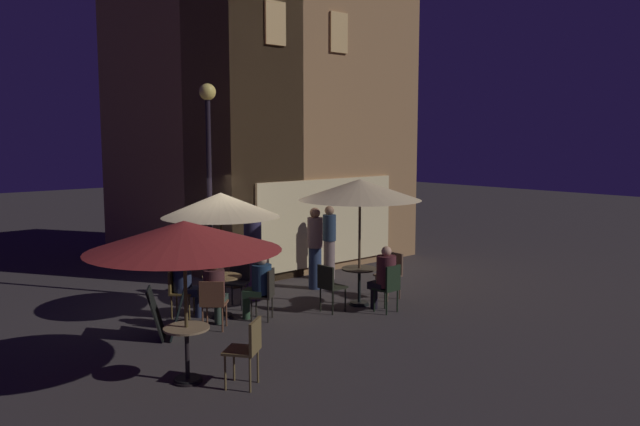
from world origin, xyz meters
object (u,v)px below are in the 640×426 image
at_px(cafe_chair_1, 390,285).
at_px(cafe_chair_3, 213,300).
at_px(cafe_chair_6, 178,289).
at_px(cafe_chair_7, 248,346).
at_px(street_lamp_near_corner, 209,150).
at_px(patio_umbrella_0, 360,190).
at_px(cafe_chair_5, 238,279).
at_px(patron_standing_4, 315,248).
at_px(patron_seated_1, 215,288).
at_px(patron_standing_6, 253,256).
at_px(menu_sandwich_board, 167,313).
at_px(patron_standing_5, 329,242).
at_px(patron_seated_2, 259,282).
at_px(patron_seated_0, 384,274).
at_px(patio_umbrella_1, 221,205).
at_px(cafe_table_1, 222,287).
at_px(cafe_chair_0, 329,284).
at_px(cafe_table_0, 359,279).
at_px(patio_umbrella_2, 184,236).
at_px(cafe_table_2, 187,345).
at_px(cafe_chair_2, 391,271).
at_px(patron_seated_3, 185,279).

relative_size(cafe_chair_1, cafe_chair_3, 1.04).
height_order(cafe_chair_6, cafe_chair_7, cafe_chair_7).
height_order(street_lamp_near_corner, patio_umbrella_0, street_lamp_near_corner).
bearing_deg(cafe_chair_5, patron_standing_4, 149.38).
bearing_deg(patron_seated_1, cafe_chair_3, 180.00).
height_order(cafe_chair_1, patron_standing_4, patron_standing_4).
bearing_deg(patron_standing_6, patron_standing_4, 25.40).
distance_m(menu_sandwich_board, patron_standing_5, 5.20).
xyz_separation_m(cafe_chair_7, patron_standing_6, (2.72, 3.67, 0.35)).
relative_size(cafe_chair_5, patron_seated_1, 0.71).
distance_m(patron_seated_1, patron_seated_2, 0.89).
bearing_deg(patron_seated_0, cafe_chair_1, -180.00).
bearing_deg(menu_sandwich_board, patron_standing_5, 48.13).
bearing_deg(cafe_chair_1, patio_umbrella_1, 52.69).
distance_m(cafe_table_1, cafe_chair_0, 2.01).
bearing_deg(cafe_table_0, street_lamp_near_corner, 131.73).
xyz_separation_m(menu_sandwich_board, patio_umbrella_2, (-0.70, -1.88, 1.58)).
height_order(cafe_chair_3, patron_seated_0, patron_seated_0).
bearing_deg(street_lamp_near_corner, cafe_chair_1, -56.28).
xyz_separation_m(patio_umbrella_2, cafe_chair_5, (2.69, 2.73, -1.45)).
bearing_deg(patio_umbrella_2, patron_standing_6, 42.66).
height_order(cafe_table_1, patron_seated_0, patron_seated_0).
distance_m(menu_sandwich_board, patio_umbrella_2, 2.55).
xyz_separation_m(cafe_table_2, cafe_chair_2, (5.44, 1.18, 0.06)).
bearing_deg(cafe_chair_6, cafe_table_0, 17.44).
bearing_deg(menu_sandwich_board, patron_standing_4, 45.08).
relative_size(street_lamp_near_corner, cafe_chair_0, 4.77).
bearing_deg(patio_umbrella_1, street_lamp_near_corner, 66.90).
bearing_deg(patron_standing_6, cafe_table_0, -22.21).
xyz_separation_m(cafe_chair_2, cafe_chair_6, (-3.98, 1.70, -0.04)).
bearing_deg(cafe_chair_1, cafe_chair_5, 38.40).
xyz_separation_m(patio_umbrella_2, cafe_chair_1, (4.58, 0.46, -1.46)).
relative_size(street_lamp_near_corner, cafe_chair_6, 4.95).
bearing_deg(cafe_table_0, patio_umbrella_1, 157.43).
bearing_deg(cafe_table_2, cafe_chair_0, 18.18).
distance_m(patio_umbrella_2, cafe_chair_3, 2.72).
height_order(patio_umbrella_1, patron_seated_1, patio_umbrella_1).
bearing_deg(patio_umbrella_0, patron_standing_6, 127.50).
bearing_deg(patron_seated_0, patio_umbrella_0, -0.00).
relative_size(cafe_table_0, cafe_table_1, 0.95).
xyz_separation_m(patio_umbrella_0, cafe_chair_3, (-3.07, 0.49, -1.76)).
bearing_deg(cafe_chair_5, patron_seated_3, -36.95).
bearing_deg(patron_standing_6, patron_seated_2, -91.05).
height_order(cafe_table_1, cafe_chair_2, cafe_chair_2).
relative_size(patio_umbrella_2, cafe_chair_3, 2.94).
distance_m(cafe_chair_2, patron_seated_2, 3.01).
xyz_separation_m(cafe_table_2, patio_umbrella_2, (0.00, 0.00, 1.50)).
bearing_deg(patron_standing_4, street_lamp_near_corner, 34.65).
relative_size(cafe_table_0, cafe_chair_6, 0.84).
bearing_deg(cafe_chair_3, patio_umbrella_2, -176.44).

